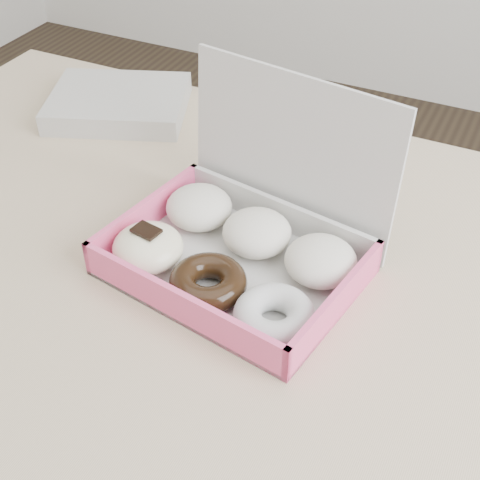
% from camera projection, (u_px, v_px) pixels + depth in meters
% --- Properties ---
extents(table, '(1.20, 0.80, 0.75)m').
position_uv_depth(table, '(200.00, 294.00, 0.91)').
color(table, tan).
rests_on(table, ground).
extents(donut_box, '(0.33, 0.29, 0.21)m').
position_uv_depth(donut_box, '(240.00, 243.00, 0.82)').
color(donut_box, silver).
rests_on(donut_box, table).
extents(newspapers, '(0.27, 0.25, 0.04)m').
position_uv_depth(newspapers, '(119.00, 103.00, 1.13)').
color(newspapers, beige).
rests_on(newspapers, table).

